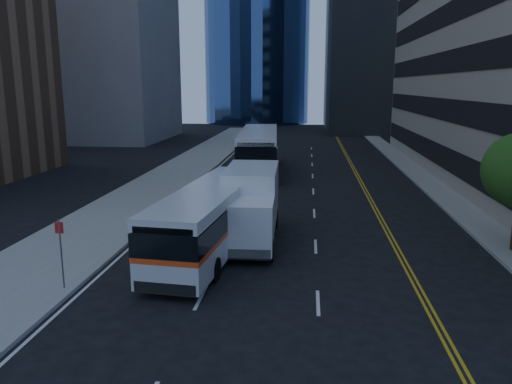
{
  "coord_description": "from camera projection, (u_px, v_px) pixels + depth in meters",
  "views": [
    {
      "loc": [
        0.03,
        -13.69,
        7.14
      ],
      "look_at": [
        -2.05,
        6.44,
        2.8
      ],
      "focal_mm": 35.0,
      "sensor_mm": 36.0,
      "label": 1
    }
  ],
  "objects": [
    {
      "name": "ground",
      "position": [
        302.0,
        331.0,
        14.82
      ],
      "size": [
        160.0,
        160.0,
        0.0
      ],
      "primitive_type": "plane",
      "color": "black",
      "rests_on": "ground"
    },
    {
      "name": "box_truck",
      "position": [
        250.0,
        204.0,
        23.07
      ],
      "size": [
        2.57,
        7.01,
        3.33
      ],
      "rotation": [
        0.0,
        0.0,
        0.03
      ],
      "color": "white",
      "rests_on": "ground"
    },
    {
      "name": "sidewalk_east",
      "position": [
        424.0,
        179.0,
        38.21
      ],
      "size": [
        2.0,
        90.0,
        0.15
      ],
      "primitive_type": "cube",
      "color": "gray",
      "rests_on": "ground"
    },
    {
      "name": "bus_front",
      "position": [
        212.0,
        217.0,
        21.63
      ],
      "size": [
        3.5,
        11.25,
        2.85
      ],
      "rotation": [
        0.0,
        0.0,
        -0.1
      ],
      "color": "silver",
      "rests_on": "ground"
    },
    {
      "name": "sidewalk_west",
      "position": [
        176.0,
        175.0,
        40.17
      ],
      "size": [
        5.0,
        90.0,
        0.15
      ],
      "primitive_type": "cube",
      "color": "gray",
      "rests_on": "ground"
    },
    {
      "name": "bus_rear",
      "position": [
        259.0,
        149.0,
        41.69
      ],
      "size": [
        3.8,
        13.71,
        3.49
      ],
      "rotation": [
        0.0,
        0.0,
        0.06
      ],
      "color": "white",
      "rests_on": "ground"
    },
    {
      "name": "midrise_west",
      "position": [
        93.0,
        4.0,
        64.55
      ],
      "size": [
        18.0,
        18.0,
        35.0
      ],
      "primitive_type": "cube",
      "color": "gray",
      "rests_on": "ground"
    }
  ]
}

